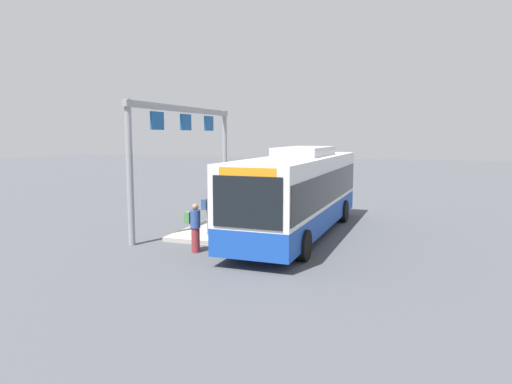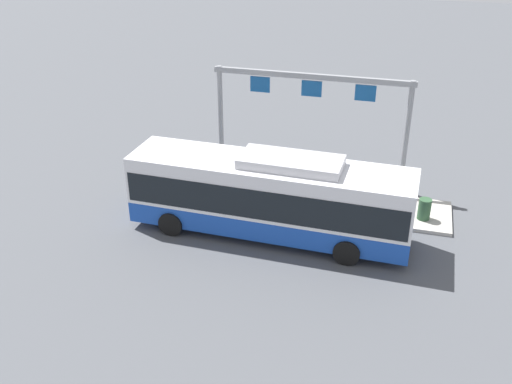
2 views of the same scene
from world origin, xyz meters
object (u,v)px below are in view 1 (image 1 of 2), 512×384
at_px(trash_bin, 278,197).
at_px(person_waiting_mid, 220,207).
at_px(person_waiting_near, 210,212).
at_px(person_boarding, 195,226).
at_px(bus_main, 299,189).

bearing_deg(trash_bin, person_waiting_mid, -4.49).
height_order(person_waiting_near, trash_bin, person_waiting_near).
xyz_separation_m(person_boarding, person_waiting_mid, (-3.29, -0.52, 0.16)).
relative_size(person_waiting_near, person_waiting_mid, 1.00).
height_order(person_boarding, trash_bin, person_boarding).
distance_m(bus_main, person_boarding, 4.81).
height_order(bus_main, person_waiting_near, bus_main).
relative_size(bus_main, person_boarding, 6.65).
xyz_separation_m(bus_main, person_boarding, (3.92, -2.63, -0.92)).
bearing_deg(person_waiting_mid, person_waiting_near, -79.62).
bearing_deg(person_boarding, bus_main, 54.28).
height_order(person_boarding, person_waiting_near, person_waiting_near).
bearing_deg(bus_main, person_boarding, -32.38).
distance_m(bus_main, trash_bin, 6.60).
bearing_deg(bus_main, trash_bin, -154.59).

